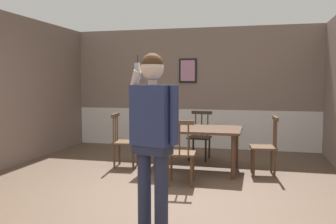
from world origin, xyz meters
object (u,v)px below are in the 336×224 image
chair_at_table_head (200,136)px  chair_opposite_corner (181,153)px  chair_near_window (266,146)px  chair_by_doorway (124,141)px  dining_table (191,133)px  person_figure (153,127)px

chair_at_table_head → chair_opposite_corner: (0.00, -1.79, 0.02)m
chair_near_window → chair_by_doorway: chair_near_window is taller
chair_near_window → chair_at_table_head: size_ratio=1.02×
chair_near_window → chair_at_table_head: 1.50m
dining_table → chair_near_window: size_ratio=1.75×
dining_table → chair_at_table_head: (0.00, 0.90, -0.19)m
chair_by_doorway → chair_at_table_head: size_ratio=1.01×
chair_by_doorway → chair_at_table_head: chair_by_doorway is taller
chair_near_window → person_figure: person_figure is taller
chair_near_window → chair_by_doorway: size_ratio=1.00×
chair_near_window → chair_at_table_head: chair_near_window is taller
dining_table → chair_opposite_corner: bearing=-89.8°
chair_near_window → chair_opposite_corner: 1.51m
chair_by_doorway → person_figure: bearing=20.9°
chair_near_window → dining_table: bearing=83.6°
dining_table → chair_by_doorway: size_ratio=1.76×
chair_by_doorway → person_figure: (1.27, -2.48, 0.59)m
chair_by_doorway → person_figure: 2.85m
dining_table → chair_at_table_head: bearing=89.8°
person_figure → chair_at_table_head: bearing=-71.9°
dining_table → chair_by_doorway: bearing=-179.8°
chair_near_window → chair_by_doorway: bearing=83.6°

